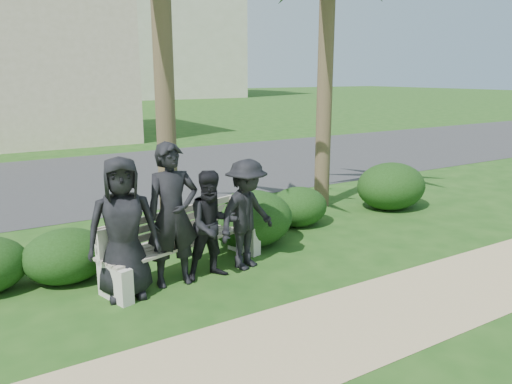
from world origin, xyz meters
The scene contains 13 objects.
ground centered at (0.00, 0.00, 0.00)m, with size 160.00×160.00×0.00m, color #1B4614.
footpath centered at (0.00, -1.80, 0.00)m, with size 30.00×1.60×0.01m, color tan.
asphalt_street centered at (0.00, 8.00, 0.00)m, with size 160.00×8.00×0.01m, color #2D2D30.
stucco_bldg_right centered at (-1.00, 18.00, 3.66)m, with size 8.40×8.40×7.30m.
park_bench centered at (-1.08, 0.61, 0.39)m, with size 2.65×1.23×0.87m.
man_a centered at (-2.05, 0.29, 0.90)m, with size 0.88×0.57×1.81m, color black.
man_b centered at (-1.37, 0.32, 0.96)m, with size 0.70×0.46×1.93m, color black.
man_c centered at (-0.83, 0.24, 0.76)m, with size 0.74×0.58×1.52m, color black.
man_d centered at (-0.25, 0.31, 0.80)m, with size 1.04×0.60×1.61m, color black.
hedge_b centered at (-2.59, 1.20, 0.38)m, with size 1.16×0.95×0.75m, color #16320E.
hedge_d centered at (0.33, 1.15, 0.47)m, with size 1.44×1.19×0.94m, color #16320E.
hedge_e centered at (1.65, 1.62, 0.37)m, with size 1.14×0.95×0.75m, color #16320E.
hedge_f centered at (4.05, 1.58, 0.50)m, with size 1.53×1.27×1.00m, color #16320E.
Camera 1 is at (-3.76, -5.63, 2.78)m, focal length 35.00 mm.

